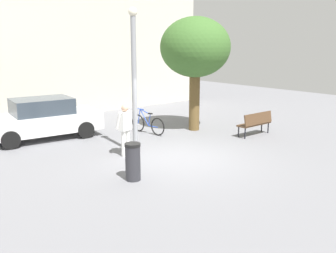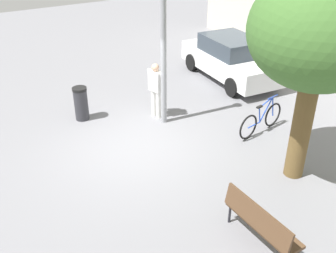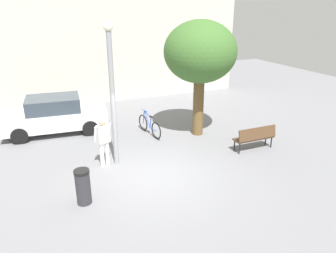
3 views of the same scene
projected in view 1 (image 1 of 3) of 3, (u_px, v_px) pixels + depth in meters
ground_plane at (184, 158)px, 11.52m from camera, size 36.00×36.00×0.00m
building_facade at (52, 29)px, 17.94m from camera, size 17.21×2.00×8.52m
lamppost at (134, 76)px, 11.48m from camera, size 0.28×0.28×4.62m
person_by_lamppost at (125, 127)px, 11.56m from camera, size 0.63×0.39×1.67m
park_bench at (256, 122)px, 14.25m from camera, size 1.60×0.49×0.92m
plaza_tree at (195, 48)px, 14.59m from camera, size 2.83×2.83×4.60m
bicycle_blue at (147, 124)px, 14.64m from camera, size 0.34×1.79×0.97m
parked_car_white at (43, 119)px, 13.72m from camera, size 4.34×2.12×1.55m
trash_bin at (133, 162)px, 9.57m from camera, size 0.42×0.42×1.00m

